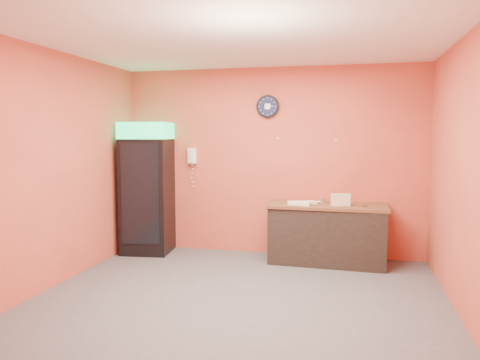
% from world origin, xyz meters
% --- Properties ---
extents(floor, '(4.50, 4.50, 0.00)m').
position_xyz_m(floor, '(0.00, 0.00, 0.00)').
color(floor, '#47474C').
rests_on(floor, ground).
extents(back_wall, '(4.50, 0.02, 2.80)m').
position_xyz_m(back_wall, '(0.00, 2.00, 1.40)').
color(back_wall, '#D2543B').
rests_on(back_wall, floor).
extents(left_wall, '(0.02, 4.00, 2.80)m').
position_xyz_m(left_wall, '(-2.25, 0.00, 1.40)').
color(left_wall, '#D2543B').
rests_on(left_wall, floor).
extents(right_wall, '(0.02, 4.00, 2.80)m').
position_xyz_m(right_wall, '(2.25, 0.00, 1.40)').
color(right_wall, '#D2543B').
rests_on(right_wall, floor).
extents(ceiling, '(4.50, 4.00, 0.02)m').
position_xyz_m(ceiling, '(0.00, 0.00, 2.80)').
color(ceiling, white).
rests_on(ceiling, back_wall).
extents(beverage_cooler, '(0.77, 0.78, 1.99)m').
position_xyz_m(beverage_cooler, '(-1.85, 1.61, 0.97)').
color(beverage_cooler, black).
rests_on(beverage_cooler, floor).
extents(prep_counter, '(1.61, 0.77, 0.79)m').
position_xyz_m(prep_counter, '(0.87, 1.65, 0.40)').
color(prep_counter, black).
rests_on(prep_counter, floor).
extents(wall_clock, '(0.34, 0.06, 0.34)m').
position_xyz_m(wall_clock, '(-0.05, 1.97, 2.22)').
color(wall_clock, black).
rests_on(wall_clock, back_wall).
extents(wall_phone, '(0.13, 0.11, 0.24)m').
position_xyz_m(wall_phone, '(-1.23, 1.95, 1.47)').
color(wall_phone, white).
rests_on(wall_phone, back_wall).
extents(butcher_paper, '(1.65, 0.78, 0.04)m').
position_xyz_m(butcher_paper, '(0.87, 1.65, 0.81)').
color(butcher_paper, brown).
rests_on(butcher_paper, prep_counter).
extents(sub_roll_stack, '(0.27, 0.14, 0.16)m').
position_xyz_m(sub_roll_stack, '(1.05, 1.55, 0.91)').
color(sub_roll_stack, '#F6E0BF').
rests_on(sub_roll_stack, butcher_paper).
extents(wrapped_sandwich_left, '(0.32, 0.19, 0.04)m').
position_xyz_m(wrapped_sandwich_left, '(0.47, 1.56, 0.85)').
color(wrapped_sandwich_left, white).
rests_on(wrapped_sandwich_left, butcher_paper).
extents(wrapped_sandwich_mid, '(0.33, 0.19, 0.04)m').
position_xyz_m(wrapped_sandwich_mid, '(0.49, 1.47, 0.86)').
color(wrapped_sandwich_mid, white).
rests_on(wrapped_sandwich_mid, butcher_paper).
extents(wrapped_sandwich_right, '(0.30, 0.24, 0.04)m').
position_xyz_m(wrapped_sandwich_right, '(0.57, 1.60, 0.85)').
color(wrapped_sandwich_right, white).
rests_on(wrapped_sandwich_right, butcher_paper).
extents(kitchen_tool, '(0.07, 0.07, 0.07)m').
position_xyz_m(kitchen_tool, '(0.79, 1.78, 0.87)').
color(kitchen_tool, silver).
rests_on(kitchen_tool, butcher_paper).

